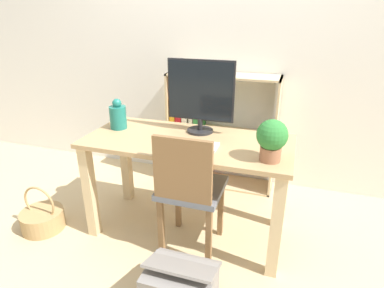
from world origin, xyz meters
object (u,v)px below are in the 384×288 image
at_px(vase, 118,116).
at_px(storage_box, 180,287).
at_px(keyboard, 192,145).
at_px(bookshelf, 200,134).
at_px(potted_plant, 272,138).
at_px(monitor, 201,93).
at_px(basket, 43,218).
at_px(chair, 189,188).

height_order(vase, storage_box, vase).
bearing_deg(keyboard, bookshelf, 103.02).
bearing_deg(keyboard, potted_plant, -7.77).
height_order(monitor, keyboard, monitor).
xyz_separation_m(keyboard, vase, (-0.61, 0.15, 0.09)).
height_order(keyboard, vase, vase).
height_order(potted_plant, basket, potted_plant).
xyz_separation_m(keyboard, chair, (0.02, -0.11, -0.25)).
distance_m(monitor, bookshelf, 0.83).
relative_size(monitor, bookshelf, 0.49).
xyz_separation_m(keyboard, basket, (-1.11, -0.23, -0.65)).
bearing_deg(keyboard, chair, -81.31).
height_order(basket, storage_box, basket).
bearing_deg(vase, storage_box, -44.36).
distance_m(vase, basket, 0.97).
bearing_deg(keyboard, vase, 166.27).
height_order(potted_plant, storage_box, potted_plant).
distance_m(bookshelf, storage_box, 1.51).
xyz_separation_m(monitor, basket, (-1.08, -0.50, -0.92)).
bearing_deg(monitor, basket, -155.28).
bearing_deg(bookshelf, storage_box, -77.65).
distance_m(chair, basket, 1.20).
distance_m(chair, storage_box, 0.58).
height_order(chair, basket, chair).
relative_size(keyboard, bookshelf, 0.32).
bearing_deg(vase, bookshelf, 60.27).
height_order(vase, basket, vase).
bearing_deg(bookshelf, potted_plant, -53.53).
bearing_deg(bookshelf, keyboard, -76.98).
bearing_deg(chair, bookshelf, 92.92).
bearing_deg(basket, bookshelf, 50.60).
distance_m(vase, potted_plant, 1.13).
xyz_separation_m(monitor, vase, (-0.59, -0.12, -0.18)).
relative_size(keyboard, potted_plant, 1.35).
bearing_deg(monitor, bookshelf, 106.18).
xyz_separation_m(chair, storage_box, (0.09, -0.45, -0.36)).
xyz_separation_m(vase, chair, (0.63, -0.26, -0.34)).
height_order(monitor, bookshelf, monitor).
distance_m(monitor, basket, 1.51).
relative_size(monitor, storage_box, 1.31).
xyz_separation_m(monitor, potted_plant, (0.52, -0.33, -0.14)).
xyz_separation_m(bookshelf, storage_box, (0.31, -1.43, -0.34)).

